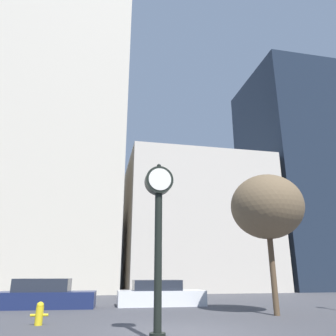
{
  "coord_description": "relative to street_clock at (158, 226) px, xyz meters",
  "views": [
    {
      "loc": [
        -2.48,
        -10.07,
        1.6
      ],
      "look_at": [
        1.85,
        10.8,
        8.51
      ],
      "focal_mm": 35.0,
      "sensor_mm": 36.0,
      "label": 1
    }
  ],
  "objects": [
    {
      "name": "car_white",
      "position": [
        1.81,
        9.57,
        -2.28
      ],
      "size": [
        4.61,
        1.91,
        1.29
      ],
      "rotation": [
        0.0,
        0.0,
        -0.02
      ],
      "color": "silver",
      "rests_on": "ground_plane"
    },
    {
      "name": "building_tall_tower",
      "position": [
        -6.49,
        25.3,
        15.24
      ],
      "size": [
        13.64,
        12.0,
        36.14
      ],
      "color": "beige",
      "rests_on": "ground_plane"
    },
    {
      "name": "building_storefront_row",
      "position": [
        8.44,
        25.3,
        3.84
      ],
      "size": [
        14.62,
        12.0,
        13.33
      ],
      "color": "beige",
      "rests_on": "ground_plane"
    },
    {
      "name": "fire_hydrant_near",
      "position": [
        -3.32,
        3.56,
        -2.46
      ],
      "size": [
        0.57,
        0.25,
        0.72
      ],
      "color": "yellow",
      "rests_on": "ground_plane"
    },
    {
      "name": "ground_plane",
      "position": [
        0.93,
        1.3,
        -2.83
      ],
      "size": [
        200.0,
        200.0,
        0.0
      ],
      "primitive_type": "plane",
      "color": "#424247"
    },
    {
      "name": "car_navy",
      "position": [
        -3.96,
        9.32,
        -2.25
      ],
      "size": [
        4.79,
        2.03,
        1.38
      ],
      "rotation": [
        0.0,
        0.0,
        -0.06
      ],
      "color": "#19234C",
      "rests_on": "ground_plane"
    },
    {
      "name": "street_clock",
      "position": [
        0.0,
        0.0,
        0.0
      ],
      "size": [
        0.77,
        0.61,
        4.61
      ],
      "color": "black",
      "rests_on": "ground_plane"
    },
    {
      "name": "building_glass_modern",
      "position": [
        22.04,
        25.3,
        10.13
      ],
      "size": [
        11.53,
        12.0,
        25.91
      ],
      "color": "#1E2838",
      "rests_on": "ground_plane"
    },
    {
      "name": "bare_tree",
      "position": [
        5.66,
        4.38,
        1.6
      ],
      "size": [
        3.15,
        3.15,
        5.87
      ],
      "color": "brown",
      "rests_on": "ground_plane"
    }
  ]
}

